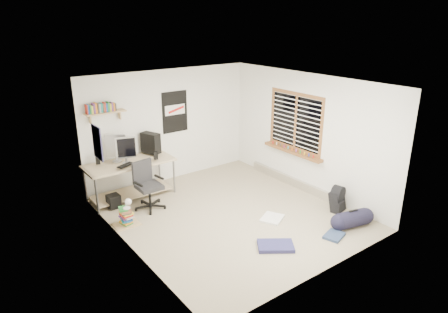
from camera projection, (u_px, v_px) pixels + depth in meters
floor at (230, 214)px, 7.60m from camera, size 4.00×4.50×0.01m
ceiling at (231, 82)px, 6.76m from camera, size 4.00×4.50×0.01m
back_wall at (169, 126)px, 8.89m from camera, size 4.00×0.01×2.50m
left_wall at (126, 178)px, 6.05m from camera, size 0.01×4.50×2.50m
right_wall at (307, 134)px, 8.30m from camera, size 0.01×4.50×2.50m
desk at (131, 181)px, 8.20m from camera, size 1.91×1.16×0.81m
monitor_left at (116, 149)px, 8.00m from camera, size 0.41×0.30×0.46m
monitor_right at (126, 151)px, 7.92m from camera, size 0.41×0.21×0.43m
pc_tower at (151, 143)px, 8.43m from camera, size 0.33×0.45×0.43m
keyboard at (125, 165)px, 7.77m from camera, size 0.38×0.25×0.02m
speaker_left at (98, 160)px, 7.83m from camera, size 0.11×0.11×0.17m
speaker_right at (156, 156)px, 8.08m from camera, size 0.10×0.10×0.16m
office_chair at (149, 185)px, 7.68m from camera, size 0.71×0.71×0.95m
wall_shelf at (106, 112)px, 7.81m from camera, size 0.80×0.22×0.24m
poster_back_wall at (175, 112)px, 8.85m from camera, size 0.62×0.03×0.92m
poster_left_wall at (97, 143)px, 6.89m from camera, size 0.02×0.42×0.60m
window at (295, 122)px, 8.43m from camera, size 0.10×1.50×1.26m
baseboard_heater at (292, 181)px, 8.89m from camera, size 0.08×2.50×0.18m
backpack at (337, 201)px, 7.67m from camera, size 0.35×0.30×0.41m
duffel_bag at (352, 220)px, 7.11m from camera, size 0.36×0.36×0.60m
tshirt at (272, 218)px, 7.40m from camera, size 0.54×0.51×0.04m
jeans_a at (276, 246)px, 6.50m from camera, size 0.69×0.64×0.06m
jeans_b at (334, 236)px, 6.81m from camera, size 0.43×0.37×0.05m
book_stack at (126, 217)px, 7.17m from camera, size 0.54×0.50×0.29m
desk_lamp at (126, 206)px, 7.09m from camera, size 0.20×0.25×0.22m
subwoofer at (114, 201)px, 7.81m from camera, size 0.24×0.24×0.26m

